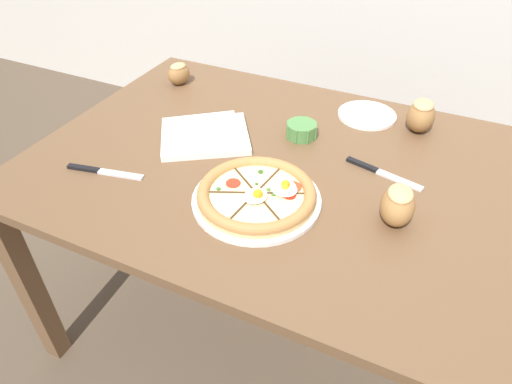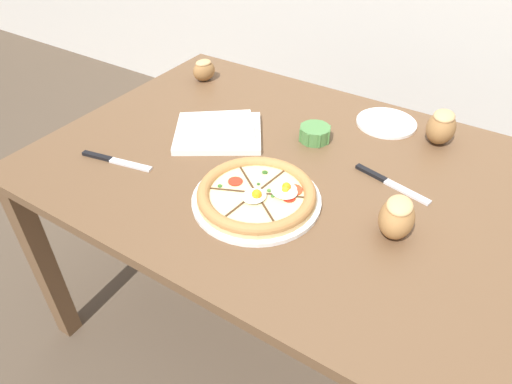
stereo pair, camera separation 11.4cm
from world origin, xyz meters
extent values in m
plane|color=brown|center=(0.00, 0.00, 0.00)|extent=(12.00, 12.00, 0.00)
cube|color=brown|center=(0.00, 0.00, 0.72)|extent=(1.43, 1.00, 0.03)
cube|color=brown|center=(-0.66, -0.45, 0.35)|extent=(0.06, 0.06, 0.71)
cube|color=brown|center=(-0.66, 0.45, 0.35)|extent=(0.06, 0.06, 0.71)
cylinder|color=white|center=(0.00, -0.18, 0.74)|extent=(0.33, 0.33, 0.01)
cylinder|color=#DBB775|center=(0.00, -0.18, 0.76)|extent=(0.30, 0.30, 0.01)
cylinder|color=beige|center=(0.00, -0.18, 0.76)|extent=(0.25, 0.25, 0.00)
torus|color=#B27A42|center=(0.00, -0.18, 0.77)|extent=(0.30, 0.30, 0.03)
cube|color=#472D19|center=(0.01, -0.12, 0.77)|extent=(0.02, 0.12, 0.00)
cube|color=#472D19|center=(-0.05, -0.15, 0.77)|extent=(0.10, 0.08, 0.00)
cube|color=#472D19|center=(-0.06, -0.21, 0.77)|extent=(0.12, 0.05, 0.00)
cube|color=#472D19|center=(-0.01, -0.25, 0.77)|extent=(0.02, 0.12, 0.00)
cube|color=#472D19|center=(0.05, -0.22, 0.77)|extent=(0.10, 0.08, 0.00)
cube|color=#472D19|center=(0.06, -0.16, 0.77)|extent=(0.12, 0.05, 0.00)
cylinder|color=red|center=(-0.07, -0.18, 0.77)|extent=(0.04, 0.04, 0.00)
cylinder|color=red|center=(0.07, -0.12, 0.77)|extent=(0.05, 0.05, 0.00)
cylinder|color=red|center=(0.08, -0.16, 0.77)|extent=(0.03, 0.03, 0.00)
ellipsoid|color=white|center=(0.06, -0.15, 0.77)|extent=(0.08, 0.08, 0.01)
sphere|color=#F4AD1E|center=(0.06, -0.15, 0.78)|extent=(0.02, 0.02, 0.02)
ellipsoid|color=white|center=(0.01, -0.20, 0.77)|extent=(0.06, 0.07, 0.01)
sphere|color=orange|center=(0.01, -0.20, 0.78)|extent=(0.03, 0.03, 0.03)
ellipsoid|color=white|center=(0.06, -0.14, 0.77)|extent=(0.06, 0.06, 0.01)
sphere|color=orange|center=(0.06, -0.14, 0.78)|extent=(0.02, 0.02, 0.02)
cylinder|color=#477A2D|center=(0.04, -0.17, 0.77)|extent=(0.01, 0.01, 0.00)
cylinder|color=#2D5B1E|center=(-0.01, -0.15, 0.77)|extent=(0.01, 0.01, 0.00)
cylinder|color=#477A2D|center=(0.02, -0.16, 0.77)|extent=(0.01, 0.01, 0.00)
cylinder|color=#2D5B1E|center=(-0.03, -0.10, 0.77)|extent=(0.01, 0.01, 0.00)
cylinder|color=#2D5B1E|center=(0.04, -0.16, 0.77)|extent=(0.02, 0.02, 0.00)
cylinder|color=#386B23|center=(-0.09, -0.21, 0.77)|extent=(0.01, 0.01, 0.00)
cylinder|color=#4C8442|center=(-0.01, 0.15, 0.76)|extent=(0.09, 0.09, 0.05)
cylinder|color=beige|center=(-0.01, 0.15, 0.77)|extent=(0.07, 0.07, 0.02)
cylinder|color=#4C8442|center=(0.04, 0.15, 0.76)|extent=(0.01, 0.01, 0.04)
cylinder|color=#4C8442|center=(0.02, 0.19, 0.76)|extent=(0.01, 0.01, 0.04)
cylinder|color=#4C8442|center=(-0.01, 0.20, 0.76)|extent=(0.01, 0.01, 0.04)
cylinder|color=#4C8442|center=(-0.04, 0.19, 0.76)|extent=(0.01, 0.01, 0.04)
cylinder|color=#4C8442|center=(-0.05, 0.15, 0.76)|extent=(0.01, 0.01, 0.04)
cylinder|color=#4C8442|center=(-0.04, 0.12, 0.76)|extent=(0.01, 0.01, 0.04)
cylinder|color=#4C8442|center=(-0.01, 0.11, 0.76)|extent=(0.01, 0.01, 0.04)
cylinder|color=#4C8442|center=(0.02, 0.12, 0.76)|extent=(0.01, 0.01, 0.04)
cube|color=white|center=(-0.27, 0.02, 0.75)|extent=(0.34, 0.33, 0.02)
cube|color=white|center=(-0.27, 0.02, 0.77)|extent=(0.28, 0.27, 0.02)
ellipsoid|color=olive|center=(0.31, 0.35, 0.79)|extent=(0.09, 0.12, 0.09)
ellipsoid|color=tan|center=(0.31, 0.35, 0.82)|extent=(0.07, 0.08, 0.03)
ellipsoid|color=#A3703D|center=(0.33, -0.11, 0.78)|extent=(0.10, 0.12, 0.09)
ellipsoid|color=tan|center=(0.33, -0.11, 0.82)|extent=(0.07, 0.08, 0.03)
ellipsoid|color=olive|center=(-0.54, 0.31, 0.78)|extent=(0.09, 0.10, 0.07)
ellipsoid|color=tan|center=(-0.54, 0.31, 0.81)|extent=(0.06, 0.07, 0.02)
cube|color=silver|center=(-0.38, -0.24, 0.74)|extent=(0.13, 0.05, 0.01)
cube|color=black|center=(-0.49, -0.27, 0.74)|extent=(0.10, 0.03, 0.01)
cube|color=silver|center=(0.31, 0.06, 0.74)|extent=(0.13, 0.05, 0.01)
cube|color=black|center=(0.20, 0.08, 0.74)|extent=(0.10, 0.04, 0.01)
cylinder|color=white|center=(0.14, 0.36, 0.74)|extent=(0.19, 0.19, 0.01)
camera|label=1|loc=(0.38, -0.98, 1.48)|focal=32.00mm
camera|label=2|loc=(0.48, -0.93, 1.48)|focal=32.00mm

